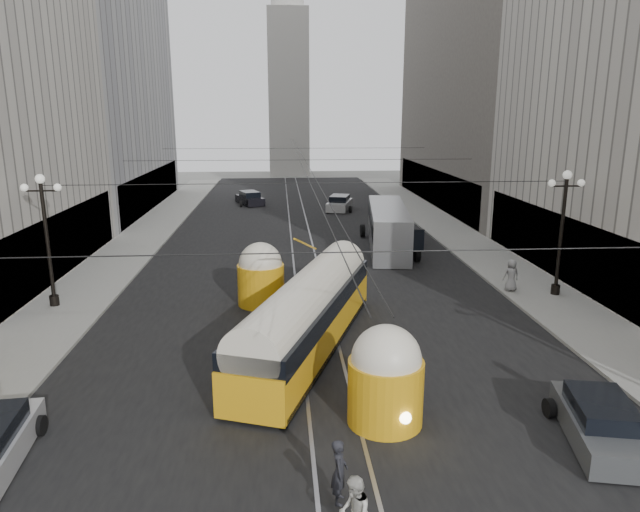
{
  "coord_description": "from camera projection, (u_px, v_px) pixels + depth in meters",
  "views": [
    {
      "loc": [
        -1.54,
        -9.23,
        9.25
      ],
      "look_at": [
        0.12,
        14.26,
        3.34
      ],
      "focal_mm": 32.0,
      "sensor_mm": 36.0,
      "label": 1
    }
  ],
  "objects": [
    {
      "name": "building_right_far",
      "position": [
        500.0,
        38.0,
        55.12
      ],
      "size": [
        12.6,
        32.6,
        32.6
      ],
      "color": "#514C47",
      "rests_on": "ground"
    },
    {
      "name": "sedan_dark_far",
      "position": [
        250.0,
        199.0,
        59.21
      ],
      "size": [
        3.29,
        4.77,
        1.39
      ],
      "color": "black",
      "rests_on": "ground"
    },
    {
      "name": "distant_tower",
      "position": [
        288.0,
        74.0,
        85.04
      ],
      "size": [
        6.0,
        6.0,
        31.36
      ],
      "color": "#B2AFA8",
      "rests_on": "ground"
    },
    {
      "name": "rail_left",
      "position": [
        291.0,
        240.0,
        42.67
      ],
      "size": [
        0.12,
        85.0,
        0.04
      ],
      "primitive_type": "cube",
      "color": "gray",
      "rests_on": "ground"
    },
    {
      "name": "catenary",
      "position": [
        303.0,
        162.0,
        40.33
      ],
      "size": [
        25.0,
        72.0,
        0.23
      ],
      "color": "black",
      "rests_on": "ground"
    },
    {
      "name": "city_bus",
      "position": [
        388.0,
        226.0,
        39.81
      ],
      "size": [
        3.87,
        11.79,
        2.93
      ],
      "color": "#939598",
      "rests_on": "ground"
    },
    {
      "name": "sidewalk_left",
      "position": [
        149.0,
        232.0,
        45.28
      ],
      "size": [
        4.0,
        72.0,
        0.15
      ],
      "primitive_type": "cube",
      "color": "gray",
      "rests_on": "ground"
    },
    {
      "name": "sedan_white_far",
      "position": [
        340.0,
        203.0,
        55.84
      ],
      "size": [
        3.06,
        4.95,
        1.45
      ],
      "color": "#BBBBBB",
      "rests_on": "ground"
    },
    {
      "name": "lamppost_left_mid",
      "position": [
        46.0,
        233.0,
        26.93
      ],
      "size": [
        1.86,
        0.44,
        6.37
      ],
      "color": "black",
      "rests_on": "sidewalk_left"
    },
    {
      "name": "lamppost_right_mid",
      "position": [
        562.0,
        226.0,
        28.64
      ],
      "size": [
        1.86,
        0.44,
        6.37
      ],
      "color": "black",
      "rests_on": "sidewalk_right"
    },
    {
      "name": "pedestrian_crossing_a",
      "position": [
        339.0,
        471.0,
        13.77
      ],
      "size": [
        0.49,
        0.66,
        1.67
      ],
      "primitive_type": "imported",
      "rotation": [
        0.0,
        0.0,
        1.42
      ],
      "color": "black",
      "rests_on": "ground"
    },
    {
      "name": "pedestrian_sidewalk_right",
      "position": [
        511.0,
        275.0,
        29.86
      ],
      "size": [
        0.88,
        0.59,
        1.7
      ],
      "primitive_type": "imported",
      "rotation": [
        0.0,
        0.0,
        3.24
      ],
      "color": "gray",
      "rests_on": "sidewalk_right"
    },
    {
      "name": "streetcar",
      "position": [
        308.0,
        313.0,
        22.6
      ],
      "size": [
        6.41,
        13.9,
        3.19
      ],
      "color": "orange",
      "rests_on": "ground"
    },
    {
      "name": "sedan_grey",
      "position": [
        600.0,
        423.0,
        16.39
      ],
      "size": [
        2.6,
        4.51,
        1.34
      ],
      "color": "#4C4F51",
      "rests_on": "ground"
    },
    {
      "name": "rail_right",
      "position": [
        311.0,
        240.0,
        42.78
      ],
      "size": [
        0.12,
        85.0,
        0.04
      ],
      "primitive_type": "cube",
      "color": "gray",
      "rests_on": "ground"
    },
    {
      "name": "building_left_far",
      "position": [
        79.0,
        57.0,
        52.87
      ],
      "size": [
        12.6,
        28.6,
        28.6
      ],
      "color": "#999999",
      "rests_on": "ground"
    },
    {
      "name": "sidewalk_right",
      "position": [
        445.0,
        228.0,
        46.91
      ],
      "size": [
        4.0,
        72.0,
        0.15
      ],
      "primitive_type": "cube",
      "color": "gray",
      "rests_on": "ground"
    },
    {
      "name": "road",
      "position": [
        301.0,
        240.0,
        42.73
      ],
      "size": [
        20.0,
        85.0,
        0.02
      ],
      "primitive_type": "cube",
      "color": "black",
      "rests_on": "ground"
    }
  ]
}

